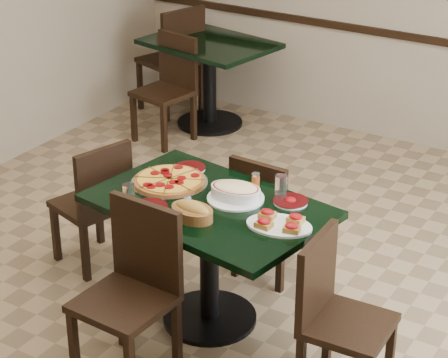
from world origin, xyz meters
The scene contains 20 objects.
floor centered at (0.00, 0.00, 0.00)m, with size 5.50×5.50×0.00m, color #88704E.
main_table centered at (0.04, -0.28, 0.57)m, with size 1.36×0.98×0.75m.
back_table centered at (-1.55, 2.21, 0.52)m, with size 1.16×0.92×0.75m.
chair_far centered at (0.08, 0.28, 0.45)m, with size 0.39×0.39×0.81m.
chair_near centered at (-0.05, -0.83, 0.52)m, with size 0.45×0.45×0.92m.
chair_right centered at (0.88, -0.47, 0.48)m, with size 0.42×0.42×0.86m.
chair_left centered at (-0.86, -0.14, 0.47)m, with size 0.49×0.49×0.84m.
back_chair_near centered at (-1.67, 1.79, 0.49)m, with size 0.47×0.47×0.88m.
back_chair_left centered at (-1.95, 2.30, 0.55)m, with size 0.57×0.57×0.97m.
pepperoni_pizza centered at (-0.27, -0.20, 0.77)m, with size 0.43×0.43×0.04m.
lasagna_casserole centered at (0.14, -0.17, 0.80)m, with size 0.31×0.31×0.09m.
bread_basket centered at (0.06, -0.47, 0.79)m, with size 0.26×0.19×0.10m.
bruschetta_platter centered at (0.49, -0.31, 0.77)m, with size 0.38×0.30×0.05m.
side_plate_near centered at (-0.19, -0.50, 0.76)m, with size 0.20×0.20×0.02m.
side_plate_far_r centered at (0.41, -0.05, 0.76)m, with size 0.19×0.19×0.03m.
side_plate_far_l centered at (-0.28, 0.02, 0.76)m, with size 0.18×0.18×0.02m.
napkin_setting centered at (-0.12, -0.58, 0.75)m, with size 0.14×0.14×0.01m.
water_glass_a centered at (0.35, -0.04, 0.82)m, with size 0.07×0.07×0.14m, color white.
water_glass_b centered at (-0.28, -0.55, 0.82)m, with size 0.06×0.06×0.14m, color white.
pepper_shaker centered at (0.16, 0.02, 0.79)m, with size 0.05×0.05×0.08m.
Camera 1 is at (2.29, -3.76, 2.89)m, focal length 70.00 mm.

